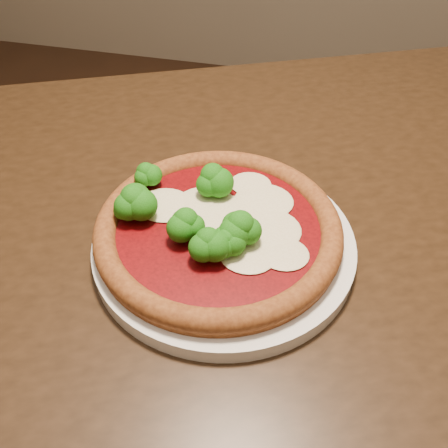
# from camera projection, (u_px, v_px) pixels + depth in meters

# --- Properties ---
(dining_table) EXTENTS (1.54, 1.27, 0.75)m
(dining_table) POSITION_uv_depth(u_px,v_px,m) (244.00, 265.00, 0.68)
(dining_table) COLOR black
(dining_table) RESTS_ON floor
(plate) EXTENTS (0.29, 0.29, 0.02)m
(plate) POSITION_uv_depth(u_px,v_px,m) (224.00, 244.00, 0.56)
(plate) COLOR silver
(plate) RESTS_ON dining_table
(pizza) EXTENTS (0.27, 0.27, 0.06)m
(pizza) POSITION_uv_depth(u_px,v_px,m) (215.00, 226.00, 0.55)
(pizza) COLOR brown
(pizza) RESTS_ON plate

